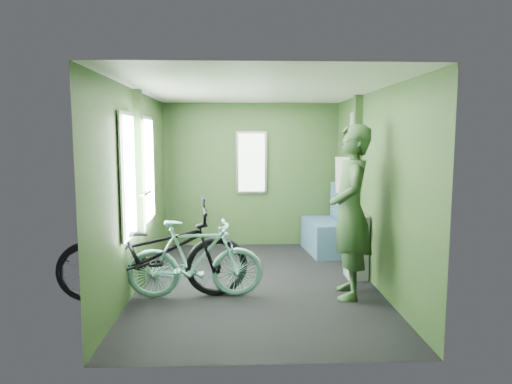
% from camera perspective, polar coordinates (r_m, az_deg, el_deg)
% --- Properties ---
extents(room, '(4.00, 4.02, 2.31)m').
position_cam_1_polar(room, '(5.40, -0.37, 3.46)').
color(room, black).
rests_on(room, ground).
extents(bicycle_black, '(2.11, 1.08, 1.14)m').
position_cam_1_polar(bicycle_black, '(5.20, -12.48, -13.04)').
color(bicycle_black, black).
rests_on(bicycle_black, ground).
extents(bicycle_mint, '(1.50, 0.59, 0.93)m').
position_cam_1_polar(bicycle_mint, '(5.17, -7.53, -13.08)').
color(bicycle_mint, '#84D4CA').
rests_on(bicycle_mint, ground).
extents(passenger, '(0.53, 0.77, 1.90)m').
position_cam_1_polar(passenger, '(5.07, 11.72, -2.43)').
color(passenger, '#2E4A28').
rests_on(passenger, ground).
extents(waste_box, '(0.24, 0.33, 0.80)m').
position_cam_1_polar(waste_box, '(5.88, 12.42, -6.64)').
color(waste_box, gray).
rests_on(waste_box, ground).
extents(bench_seat, '(0.64, 1.03, 1.04)m').
position_cam_1_polar(bench_seat, '(7.08, 8.94, -5.03)').
color(bench_seat, '#294057').
rests_on(bench_seat, ground).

